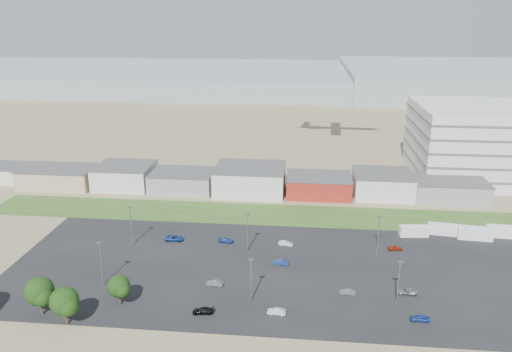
# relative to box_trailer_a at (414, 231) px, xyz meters

# --- Properties ---
(ground) EXTENTS (700.00, 700.00, 0.00)m
(ground) POSITION_rel_box_trailer_a_xyz_m (-39.93, -41.19, -1.37)
(ground) COLOR #816F52
(ground) RESTS_ON ground
(parking_lot) EXTENTS (120.00, 50.00, 0.01)m
(parking_lot) POSITION_rel_box_trailer_a_xyz_m (-34.93, -21.19, -1.37)
(parking_lot) COLOR black
(parking_lot) RESTS_ON ground
(grass_strip) EXTENTS (160.00, 16.00, 0.02)m
(grass_strip) POSITION_rel_box_trailer_a_xyz_m (-39.93, 10.81, -1.36)
(grass_strip) COLOR #284F1D
(grass_strip) RESTS_ON ground
(hills_backdrop) EXTENTS (700.00, 200.00, 9.00)m
(hills_backdrop) POSITION_rel_box_trailer_a_xyz_m (0.07, 273.81, 3.13)
(hills_backdrop) COLOR gray
(hills_backdrop) RESTS_ON ground
(building_row) EXTENTS (170.00, 20.00, 8.00)m
(building_row) POSITION_rel_box_trailer_a_xyz_m (-56.93, 29.81, 2.63)
(building_row) COLOR silver
(building_row) RESTS_ON ground
(box_trailer_a) EXTENTS (7.50, 2.93, 2.75)m
(box_trailer_a) POSITION_rel_box_trailer_a_xyz_m (0.00, 0.00, 0.00)
(box_trailer_a) COLOR silver
(box_trailer_a) RESTS_ON ground
(box_trailer_b) EXTENTS (7.64, 3.28, 2.78)m
(box_trailer_b) POSITION_rel_box_trailer_a_xyz_m (7.64, 1.92, 0.01)
(box_trailer_b) COLOR silver
(box_trailer_b) RESTS_ON ground
(box_trailer_c) EXTENTS (8.65, 3.38, 3.17)m
(box_trailer_c) POSITION_rel_box_trailer_a_xyz_m (15.18, -0.26, 0.21)
(box_trailer_c) COLOR silver
(box_trailer_c) RESTS_ON ground
(box_trailer_d) EXTENTS (7.93, 2.78, 2.94)m
(box_trailer_d) POSITION_rel_box_trailer_a_xyz_m (22.69, 1.75, 0.10)
(box_trailer_d) COLOR silver
(box_trailer_d) RESTS_ON ground
(tree_mid) EXTENTS (5.90, 5.90, 8.84)m
(tree_mid) POSITION_rel_box_trailer_a_xyz_m (-77.94, -43.28, 3.05)
(tree_mid) COLOR black
(tree_mid) RESTS_ON ground
(tree_right) EXTENTS (5.69, 5.69, 8.54)m
(tree_right) POSITION_rel_box_trailer_a_xyz_m (-71.80, -45.81, 2.90)
(tree_right) COLOR black
(tree_right) RESTS_ON ground
(tree_near) EXTENTS (4.79, 4.79, 7.19)m
(tree_near) POSITION_rel_box_trailer_a_xyz_m (-64.31, -38.46, 2.22)
(tree_near) COLOR black
(tree_near) RESTS_ON ground
(lightpole_front_l) EXTENTS (1.18, 0.49, 9.99)m
(lightpole_front_l) POSITION_rel_box_trailer_a_xyz_m (-70.52, -31.66, 3.62)
(lightpole_front_l) COLOR slate
(lightpole_front_l) RESTS_ON ground
(lightpole_front_m) EXTENTS (1.11, 0.46, 9.45)m
(lightpole_front_m) POSITION_rel_box_trailer_a_xyz_m (-38.57, -34.81, 3.35)
(lightpole_front_m) COLOR slate
(lightpole_front_m) RESTS_ON ground
(lightpole_front_r) EXTENTS (1.12, 0.47, 9.51)m
(lightpole_front_r) POSITION_rel_box_trailer_a_xyz_m (-9.70, -32.94, 3.38)
(lightpole_front_r) COLOR slate
(lightpole_front_r) RESTS_ON ground
(lightpole_back_l) EXTENTS (1.20, 0.50, 10.23)m
(lightpole_back_l) POSITION_rel_box_trailer_a_xyz_m (-70.78, -12.34, 3.74)
(lightpole_back_l) COLOR slate
(lightpole_back_l) RESTS_ON ground
(lightpole_back_m) EXTENTS (1.14, 0.48, 9.73)m
(lightpole_back_m) POSITION_rel_box_trailer_a_xyz_m (-41.85, -12.86, 3.49)
(lightpole_back_m) COLOR slate
(lightpole_back_m) RESTS_ON ground
(lightpole_back_r) EXTENTS (1.18, 0.49, 10.06)m
(lightpole_back_r) POSITION_rel_box_trailer_a_xyz_m (-10.95, -12.05, 3.66)
(lightpole_back_r) COLOR slate
(lightpole_back_r) RESTS_ON ground
(parked_car_0) EXTENTS (4.22, 1.99, 1.16)m
(parked_car_0) POSITION_rel_box_trailer_a_xyz_m (-7.03, -28.94, -0.79)
(parked_car_0) COLOR #A5A5AA
(parked_car_0) RESTS_ON ground
(parked_car_1) EXTENTS (3.40, 1.47, 1.09)m
(parked_car_1) POSITION_rel_box_trailer_a_xyz_m (-19.06, -30.18, -0.83)
(parked_car_1) COLOR #595B5E
(parked_car_1) RESTS_ON ground
(parked_car_2) EXTENTS (3.67, 1.58, 1.23)m
(parked_car_2) POSITION_rel_box_trailer_a_xyz_m (-6.29, -38.35, -0.76)
(parked_car_2) COLOR navy
(parked_car_2) RESTS_ON ground
(parked_car_3) EXTENTS (4.23, 2.16, 1.17)m
(parked_car_3) POSITION_rel_box_trailer_a_xyz_m (-47.32, -39.93, -0.79)
(parked_car_3) COLOR black
(parked_car_3) RESTS_ON ground
(parked_car_4) EXTENTS (3.73, 1.50, 1.21)m
(parked_car_4) POSITION_rel_box_trailer_a_xyz_m (-46.89, -29.51, -0.77)
(parked_car_4) COLOR #595B5E
(parked_car_4) RESTS_ON ground
(parked_car_6) EXTENTS (3.92, 1.79, 1.11)m
(parked_car_6) POSITION_rel_box_trailer_a_xyz_m (-47.75, -8.59, -0.82)
(parked_car_6) COLOR navy
(parked_car_6) RESTS_ON ground
(parked_car_7) EXTENTS (3.77, 1.74, 1.20)m
(parked_car_7) POSITION_rel_box_trailer_a_xyz_m (-33.42, -18.88, -0.78)
(parked_car_7) COLOR navy
(parked_car_7) RESTS_ON ground
(parked_car_8) EXTENTS (3.53, 1.74, 1.16)m
(parked_car_8) POSITION_rel_box_trailer_a_xyz_m (-6.05, -8.72, -0.80)
(parked_car_8) COLOR maroon
(parked_car_8) RESTS_ON ground
(parked_car_9) EXTENTS (4.85, 2.46, 1.32)m
(parked_car_9) POSITION_rel_box_trailer_a_xyz_m (-61.04, -8.88, -0.72)
(parked_car_9) COLOR navy
(parked_car_9) RESTS_ON ground
(parked_car_10) EXTENTS (4.04, 1.82, 1.15)m
(parked_car_10) POSITION_rel_box_trailer_a_xyz_m (-75.27, -38.78, -0.80)
(parked_car_10) COLOR #595B5E
(parked_car_10) RESTS_ON ground
(parked_car_11) EXTENTS (3.64, 1.59, 1.16)m
(parked_car_11) POSITION_rel_box_trailer_a_xyz_m (-32.76, -8.80, -0.79)
(parked_car_11) COLOR silver
(parked_car_11) RESTS_ON ground
(parked_car_13) EXTENTS (3.64, 1.47, 1.18)m
(parked_car_13) POSITION_rel_box_trailer_a_xyz_m (-33.21, -38.77, -0.79)
(parked_car_13) COLOR silver
(parked_car_13) RESTS_ON ground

